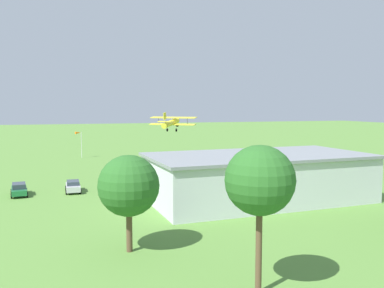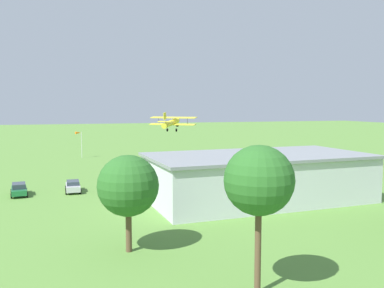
{
  "view_description": "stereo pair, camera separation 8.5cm",
  "coord_description": "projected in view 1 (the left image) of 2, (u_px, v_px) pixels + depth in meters",
  "views": [
    {
      "loc": [
        19.84,
        81.4,
        11.77
      ],
      "look_at": [
        -1.61,
        14.29,
        5.26
      ],
      "focal_mm": 38.44,
      "sensor_mm": 36.0,
      "label": 1
    },
    {
      "loc": [
        19.75,
        81.43,
        11.77
      ],
      "look_at": [
        -1.61,
        14.29,
        5.26
      ],
      "focal_mm": 38.44,
      "sensor_mm": 36.0,
      "label": 2
    }
  ],
  "objects": [
    {
      "name": "person_crossing_taxiway",
      "position": [
        219.0,
        173.0,
        68.23
      ],
      "size": [
        0.52,
        0.52,
        1.53
      ],
      "color": "#3F3F47",
      "rests_on": "ground_plane"
    },
    {
      "name": "person_at_fence_line",
      "position": [
        300.0,
        176.0,
        64.67
      ],
      "size": [
        0.51,
        0.51,
        1.66
      ],
      "color": "#B23333",
      "rests_on": "ground_plane"
    },
    {
      "name": "tree_behind_hangar_right",
      "position": [
        129.0,
        186.0,
        32.84
      ],
      "size": [
        4.95,
        4.95,
        7.9
      ],
      "color": "brown",
      "rests_on": "ground_plane"
    },
    {
      "name": "person_by_parked_cars",
      "position": [
        264.0,
        169.0,
        70.82
      ],
      "size": [
        0.51,
        0.51,
        1.78
      ],
      "color": "#33723F",
      "rests_on": "ground_plane"
    },
    {
      "name": "car_white",
      "position": [
        133.0,
        184.0,
        58.21
      ],
      "size": [
        2.32,
        4.23,
        1.56
      ],
      "color": "white",
      "rests_on": "ground_plane"
    },
    {
      "name": "car_silver",
      "position": [
        73.0,
        186.0,
        56.37
      ],
      "size": [
        2.07,
        4.47,
        1.56
      ],
      "color": "#B7B7BC",
      "rests_on": "ground_plane"
    },
    {
      "name": "windsock",
      "position": [
        79.0,
        135.0,
        93.02
      ],
      "size": [
        1.48,
        1.13,
        6.06
      ],
      "color": "silver",
      "rests_on": "ground_plane"
    },
    {
      "name": "hangar",
      "position": [
        258.0,
        177.0,
        51.32
      ],
      "size": [
        27.87,
        15.16,
        5.83
      ],
      "color": "silver",
      "rests_on": "ground_plane"
    },
    {
      "name": "biplane",
      "position": [
        171.0,
        122.0,
        79.4
      ],
      "size": [
        8.65,
        8.0,
        3.82
      ],
      "color": "yellow"
    },
    {
      "name": "car_green",
      "position": [
        19.0,
        189.0,
        54.18
      ],
      "size": [
        2.44,
        4.77,
        1.63
      ],
      "color": "#1E6B38",
      "rests_on": "ground_plane"
    },
    {
      "name": "tree_behind_hangar_left",
      "position": [
        260.0,
        181.0,
        25.25
      ],
      "size": [
        4.38,
        4.38,
        9.42
      ],
      "color": "brown",
      "rests_on": "ground_plane"
    },
    {
      "name": "person_watching_takeoff",
      "position": [
        294.0,
        172.0,
        68.6
      ],
      "size": [
        0.53,
        0.53,
        1.56
      ],
      "color": "beige",
      "rests_on": "ground_plane"
    },
    {
      "name": "ground_plane",
      "position": [
        163.0,
        164.0,
        84.31
      ],
      "size": [
        400.0,
        400.0,
        0.0
      ],
      "primitive_type": "plane",
      "color": "#568438"
    }
  ]
}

